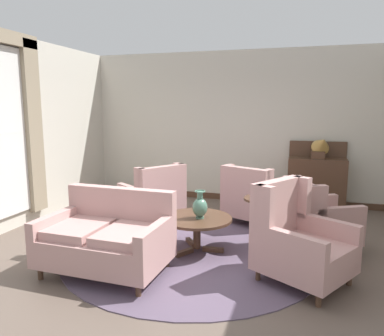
{
  "coord_description": "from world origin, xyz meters",
  "views": [
    {
      "loc": [
        1.34,
        -4.17,
        1.89
      ],
      "look_at": [
        -0.01,
        0.32,
        1.11
      ],
      "focal_mm": 34.54,
      "sensor_mm": 36.0,
      "label": 1
    }
  ],
  "objects_px": {
    "armchair_near_window": "(316,219)",
    "armchair_far_left": "(154,197)",
    "coffee_table": "(197,223)",
    "porcelain_vase": "(200,207)",
    "settee": "(107,238)",
    "armchair_beside_settee": "(253,199)",
    "armchair_foreground_right": "(298,241)",
    "gramophone": "(321,146)",
    "side_table": "(262,218)",
    "sideboard": "(316,181)"
  },
  "relations": [
    {
      "from": "armchair_near_window",
      "to": "armchair_far_left",
      "type": "height_order",
      "value": "armchair_far_left"
    },
    {
      "from": "coffee_table",
      "to": "porcelain_vase",
      "type": "height_order",
      "value": "porcelain_vase"
    },
    {
      "from": "settee",
      "to": "armchair_far_left",
      "type": "xyz_separation_m",
      "value": [
        -0.23,
        1.96,
        0.01
      ]
    },
    {
      "from": "settee",
      "to": "armchair_near_window",
      "type": "relative_size",
      "value": 1.35
    },
    {
      "from": "armchair_beside_settee",
      "to": "armchair_near_window",
      "type": "xyz_separation_m",
      "value": [
        0.96,
        -0.89,
        0.01
      ]
    },
    {
      "from": "porcelain_vase",
      "to": "armchair_foreground_right",
      "type": "distance_m",
      "value": 1.32
    },
    {
      "from": "porcelain_vase",
      "to": "armchair_near_window",
      "type": "xyz_separation_m",
      "value": [
        1.45,
        0.55,
        -0.2
      ]
    },
    {
      "from": "armchair_near_window",
      "to": "armchair_far_left",
      "type": "xyz_separation_m",
      "value": [
        -2.55,
        0.56,
        -0.01
      ]
    },
    {
      "from": "gramophone",
      "to": "settee",
      "type": "bearing_deg",
      "value": -125.61
    },
    {
      "from": "side_table",
      "to": "settee",
      "type": "bearing_deg",
      "value": -141.58
    },
    {
      "from": "settee",
      "to": "armchair_far_left",
      "type": "relative_size",
      "value": 1.23
    },
    {
      "from": "porcelain_vase",
      "to": "armchair_near_window",
      "type": "bearing_deg",
      "value": 20.89
    },
    {
      "from": "armchair_beside_settee",
      "to": "armchair_near_window",
      "type": "relative_size",
      "value": 1.03
    },
    {
      "from": "armchair_near_window",
      "to": "sideboard",
      "type": "distance_m",
      "value": 2.08
    },
    {
      "from": "armchair_beside_settee",
      "to": "gramophone",
      "type": "distance_m",
      "value": 1.72
    },
    {
      "from": "armchair_foreground_right",
      "to": "gramophone",
      "type": "xyz_separation_m",
      "value": [
        0.32,
        2.99,
        0.75
      ]
    },
    {
      "from": "armchair_near_window",
      "to": "porcelain_vase",
      "type": "bearing_deg",
      "value": 82.93
    },
    {
      "from": "coffee_table",
      "to": "settee",
      "type": "relative_size",
      "value": 0.64
    },
    {
      "from": "coffee_table",
      "to": "gramophone",
      "type": "xyz_separation_m",
      "value": [
        1.61,
        2.5,
        0.81
      ]
    },
    {
      "from": "armchair_far_left",
      "to": "sideboard",
      "type": "distance_m",
      "value": 3.02
    },
    {
      "from": "porcelain_vase",
      "to": "gramophone",
      "type": "xyz_separation_m",
      "value": [
        1.55,
        2.54,
        0.58
      ]
    },
    {
      "from": "coffee_table",
      "to": "porcelain_vase",
      "type": "xyz_separation_m",
      "value": [
        0.05,
        -0.04,
        0.24
      ]
    },
    {
      "from": "porcelain_vase",
      "to": "armchair_far_left",
      "type": "height_order",
      "value": "armchair_far_left"
    },
    {
      "from": "armchair_far_left",
      "to": "coffee_table",
      "type": "bearing_deg",
      "value": 77.97
    },
    {
      "from": "side_table",
      "to": "armchair_near_window",
      "type": "bearing_deg",
      "value": 9.21
    },
    {
      "from": "armchair_near_window",
      "to": "gramophone",
      "type": "relative_size",
      "value": 2.14
    },
    {
      "from": "coffee_table",
      "to": "gramophone",
      "type": "height_order",
      "value": "gramophone"
    },
    {
      "from": "armchair_foreground_right",
      "to": "gramophone",
      "type": "height_order",
      "value": "gramophone"
    },
    {
      "from": "coffee_table",
      "to": "armchair_far_left",
      "type": "bearing_deg",
      "value": 134.09
    },
    {
      "from": "armchair_beside_settee",
      "to": "gramophone",
      "type": "bearing_deg",
      "value": -110.08
    },
    {
      "from": "porcelain_vase",
      "to": "armchair_foreground_right",
      "type": "height_order",
      "value": "armchair_foreground_right"
    },
    {
      "from": "armchair_foreground_right",
      "to": "gramophone",
      "type": "relative_size",
      "value": 2.35
    },
    {
      "from": "coffee_table",
      "to": "armchair_foreground_right",
      "type": "height_order",
      "value": "armchair_foreground_right"
    },
    {
      "from": "armchair_foreground_right",
      "to": "sideboard",
      "type": "height_order",
      "value": "sideboard"
    },
    {
      "from": "coffee_table",
      "to": "settee",
      "type": "distance_m",
      "value": 1.2
    },
    {
      "from": "armchair_far_left",
      "to": "armchair_beside_settee",
      "type": "bearing_deg",
      "value": 135.61
    },
    {
      "from": "armchair_far_left",
      "to": "gramophone",
      "type": "distance_m",
      "value": 3.11
    },
    {
      "from": "coffee_table",
      "to": "armchair_far_left",
      "type": "height_order",
      "value": "armchair_far_left"
    },
    {
      "from": "sideboard",
      "to": "gramophone",
      "type": "bearing_deg",
      "value": -62.07
    },
    {
      "from": "armchair_beside_settee",
      "to": "gramophone",
      "type": "xyz_separation_m",
      "value": [
        1.06,
        1.1,
        0.79
      ]
    },
    {
      "from": "settee",
      "to": "sideboard",
      "type": "xyz_separation_m",
      "value": [
        2.38,
        3.47,
        0.15
      ]
    },
    {
      "from": "armchair_near_window",
      "to": "sideboard",
      "type": "bearing_deg",
      "value": -29.49
    },
    {
      "from": "armchair_beside_settee",
      "to": "side_table",
      "type": "bearing_deg",
      "value": 128.61
    },
    {
      "from": "armchair_near_window",
      "to": "side_table",
      "type": "distance_m",
      "value": 0.71
    },
    {
      "from": "armchair_near_window",
      "to": "side_table",
      "type": "xyz_separation_m",
      "value": [
        -0.7,
        -0.11,
        -0.01
      ]
    },
    {
      "from": "side_table",
      "to": "gramophone",
      "type": "bearing_deg",
      "value": 69.06
    },
    {
      "from": "porcelain_vase",
      "to": "armchair_far_left",
      "type": "distance_m",
      "value": 1.58
    },
    {
      "from": "settee",
      "to": "gramophone",
      "type": "relative_size",
      "value": 2.89
    },
    {
      "from": "settee",
      "to": "armchair_foreground_right",
      "type": "height_order",
      "value": "armchair_foreground_right"
    },
    {
      "from": "porcelain_vase",
      "to": "sideboard",
      "type": "bearing_deg",
      "value": 60.17
    }
  ]
}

